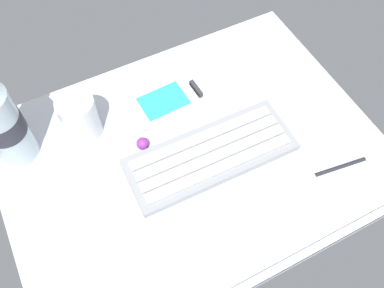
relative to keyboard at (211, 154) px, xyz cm
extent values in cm
cube|color=silver|center=(-2.50, 2.07, -1.81)|extent=(64.00, 48.00, 2.00)
cube|color=silver|center=(-2.50, -21.33, -0.41)|extent=(64.00, 1.20, 0.80)
cube|color=#93969B|center=(0.00, 0.00, -0.11)|extent=(29.20, 11.54, 1.40)
cube|color=#ADAFB5|center=(0.06, 3.30, 0.74)|extent=(26.71, 2.50, 0.30)
cube|color=#ADAFB5|center=(0.02, 1.10, 0.74)|extent=(26.71, 2.50, 0.30)
cube|color=#ADAFB5|center=(-0.02, -1.10, 0.74)|extent=(26.71, 2.50, 0.30)
cube|color=#ADAFB5|center=(-0.06, -3.30, 0.74)|extent=(26.71, 2.50, 0.30)
cube|color=silver|center=(-2.00, 13.57, -0.11)|extent=(12.37, 8.20, 1.40)
cube|color=#2DB7D1|center=(-2.00, 13.57, 0.64)|extent=(8.69, 6.35, 0.10)
cube|color=#333338|center=(4.39, 13.90, -0.11)|extent=(0.99, 3.84, 1.12)
cylinder|color=silver|center=(-17.43, 14.83, 3.44)|extent=(6.40, 6.40, 8.50)
cylinder|color=red|center=(-17.43, 14.83, 2.45)|extent=(5.50, 5.50, 6.12)
cylinder|color=silver|center=(-28.81, 15.97, 6.69)|extent=(6.60, 6.60, 15.00)
cylinder|color=#2D2D38|center=(-28.81, 15.97, 7.44)|extent=(6.73, 6.73, 3.80)
sphere|color=purple|center=(-9.50, 7.07, 0.29)|extent=(2.20, 2.20, 2.20)
cylinder|color=#26262B|center=(18.63, -11.81, -0.46)|extent=(9.51, 1.97, 0.70)
camera|label=1|loc=(-18.98, -30.17, 61.03)|focal=38.83mm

